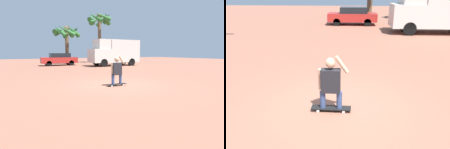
# 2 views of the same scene
# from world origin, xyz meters

# --- Properties ---
(ground_plane) EXTENTS (80.00, 80.00, 0.00)m
(ground_plane) POSITION_xyz_m (0.00, 0.00, 0.00)
(ground_plane) COLOR #935B47
(skateboard) EXTENTS (1.00, 0.24, 0.09)m
(skateboard) POSITION_xyz_m (-0.13, -0.26, 0.08)
(skateboard) COLOR black
(skateboard) RESTS_ON ground_plane
(person_skateboarder) EXTENTS (0.73, 0.24, 1.36)m
(person_skateboarder) POSITION_xyz_m (-0.13, -0.26, 0.81)
(person_skateboarder) COLOR #384C7A
(person_skateboarder) RESTS_ON skateboard
(camper_van) EXTENTS (5.94, 2.27, 3.05)m
(camper_van) POSITION_xyz_m (6.10, 10.95, 1.67)
(camper_van) COLOR black
(camper_van) RESTS_ON ground_plane
(parked_car_red) EXTENTS (4.22, 1.79, 1.50)m
(parked_car_red) POSITION_xyz_m (0.29, 14.60, 0.79)
(parked_car_red) COLOR black
(parked_car_red) RESTS_ON ground_plane
(palm_tree_near_van) EXTENTS (4.01, 3.92, 7.69)m
(palm_tree_near_van) POSITION_xyz_m (7.19, 17.82, 6.30)
(palm_tree_near_van) COLOR brown
(palm_tree_near_van) RESTS_ON ground_plane
(palm_tree_center_background) EXTENTS (3.83, 3.83, 5.32)m
(palm_tree_center_background) POSITION_xyz_m (1.86, 16.90, 4.20)
(palm_tree_center_background) COLOR brown
(palm_tree_center_background) RESTS_ON ground_plane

